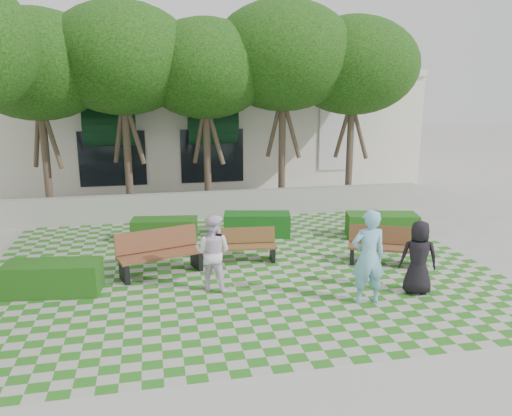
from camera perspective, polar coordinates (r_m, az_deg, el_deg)
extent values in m
plane|color=gray|center=(11.43, -0.89, -8.69)|extent=(90.00, 90.00, 0.00)
plane|color=#2B721E|center=(12.34, -1.80, -6.95)|extent=(12.00, 12.00, 0.00)
cube|color=#9E9B93|center=(7.42, 6.77, -22.10)|extent=(16.00, 2.00, 0.01)
cube|color=#9E9B93|center=(17.15, -4.93, 0.40)|extent=(15.00, 0.36, 0.90)
cube|color=brown|center=(12.89, 14.51, -4.41)|extent=(1.85, 1.23, 0.06)
cube|color=brown|center=(13.06, 14.54, -2.95)|extent=(1.68, 0.85, 0.45)
cube|color=black|center=(12.95, 10.93, -5.21)|extent=(0.29, 0.49, 0.44)
cube|color=black|center=(13.03, 17.95, -5.52)|extent=(0.29, 0.49, 0.44)
cube|color=brown|center=(12.71, -1.29, -4.44)|extent=(1.65, 0.63, 0.05)
cube|color=brown|center=(12.86, -1.40, -3.11)|extent=(1.61, 0.26, 0.40)
cube|color=black|center=(12.73, -4.50, -5.43)|extent=(0.13, 0.45, 0.39)
cube|color=black|center=(12.86, 1.90, -5.19)|extent=(0.13, 0.45, 0.39)
cube|color=brown|center=(12.02, -10.78, -5.25)|extent=(2.10, 1.18, 0.07)
cube|color=brown|center=(12.20, -11.29, -3.52)|extent=(1.96, 0.73, 0.50)
cube|color=black|center=(11.88, -14.83, -7.01)|extent=(0.27, 0.56, 0.49)
cube|color=black|center=(12.40, -6.82, -5.77)|extent=(0.27, 0.56, 0.49)
cube|color=#1C5015|center=(15.28, 14.16, -1.95)|extent=(2.18, 1.26, 0.72)
cube|color=#134915|center=(14.98, 0.12, -1.89)|extent=(2.09, 1.17, 0.69)
cube|color=#1A4913|center=(14.73, -10.38, -2.45)|extent=(1.96, 1.01, 0.65)
cube|color=#1A4713|center=(11.67, -22.19, -7.42)|extent=(2.07, 1.03, 0.70)
imported|color=#7AC0DF|center=(10.40, 12.70, -5.48)|extent=(0.74, 0.50, 1.98)
imported|color=black|center=(11.24, 18.08, -5.39)|extent=(0.91, 0.75, 1.61)
imported|color=white|center=(10.91, -4.95, -5.07)|extent=(1.03, 0.96, 1.70)
cylinder|color=#47382B|center=(18.48, -22.82, 4.66)|extent=(0.26, 0.26, 3.64)
ellipsoid|color=#1E4C11|center=(18.33, -23.77, 14.74)|extent=(4.80, 4.80, 3.60)
cylinder|color=#47382B|center=(18.16, -14.43, 5.42)|extent=(0.26, 0.26, 3.81)
ellipsoid|color=#1E4C11|center=(18.03, -15.08, 16.18)|extent=(5.00, 5.00, 3.75)
cylinder|color=#47382B|center=(18.27, -5.58, 5.47)|extent=(0.26, 0.26, 3.58)
ellipsoid|color=#1E4C11|center=(18.11, -5.81, 15.55)|extent=(4.60, 4.60, 3.45)
cylinder|color=#47382B|center=(18.77, 2.98, 6.25)|extent=(0.26, 0.26, 3.92)
ellipsoid|color=#1E4C11|center=(18.66, 3.12, 16.97)|extent=(5.20, 5.20, 3.90)
cylinder|color=#47382B|center=(19.66, 10.64, 6.03)|extent=(0.26, 0.26, 3.70)
ellipsoid|color=#1E4C11|center=(19.52, 11.07, 15.68)|extent=(4.80, 4.80, 3.60)
cube|color=silver|center=(24.84, -5.08, 9.22)|extent=(18.00, 8.00, 5.00)
cube|color=white|center=(20.82, -3.81, 15.32)|extent=(18.00, 0.30, 0.30)
cube|color=black|center=(22.18, 9.32, 7.82)|extent=(1.40, 0.10, 2.40)
cylinder|color=#0D3218|center=(20.66, -16.32, 9.29)|extent=(3.00, 1.80, 1.80)
cube|color=black|center=(20.79, -16.07, 5.44)|extent=(2.60, 0.08, 2.20)
cylinder|color=#0D3218|center=(20.76, -5.10, 9.78)|extent=(3.00, 1.80, 1.80)
cube|color=black|center=(20.90, -5.02, 5.95)|extent=(2.60, 0.08, 2.20)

